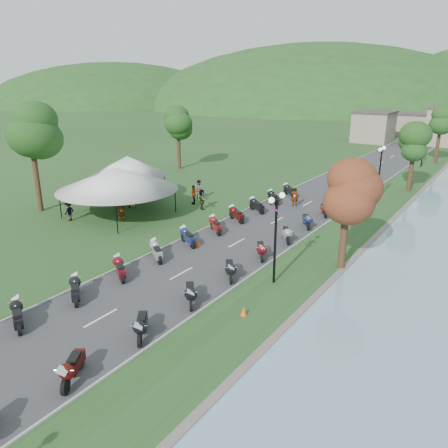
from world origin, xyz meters
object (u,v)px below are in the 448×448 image
Objects in this scene: pedestrian_c at (70,221)px; vendor_tent_main at (118,192)px; pedestrian_b at (199,199)px; pedestrian_a at (122,222)px.

vendor_tent_main is at bearing 134.40° from pedestrian_c.
pedestrian_a is at bearing 88.80° from pedestrian_b.
pedestrian_b is at bearing 25.41° from pedestrian_a.
pedestrian_a is (1.47, -1.16, -2.00)m from vendor_tent_main.
pedestrian_b is (2.27, 7.86, -2.00)m from vendor_tent_main.
vendor_tent_main is 4.13× the size of pedestrian_c.
pedestrian_a is 4.26m from pedestrian_c.
vendor_tent_main reaches higher than pedestrian_a.
pedestrian_b is at bearing 73.86° from vendor_tent_main.
pedestrian_a is 1.02× the size of pedestrian_c.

